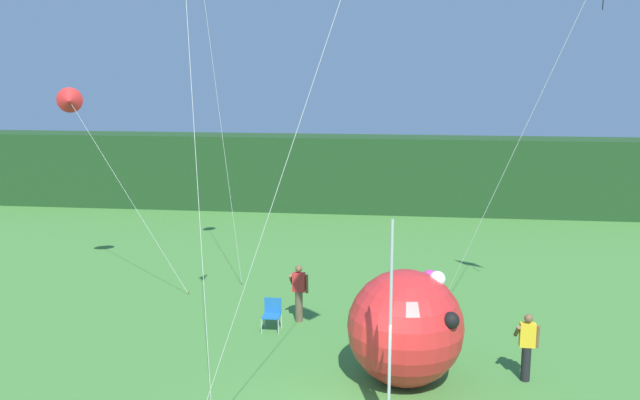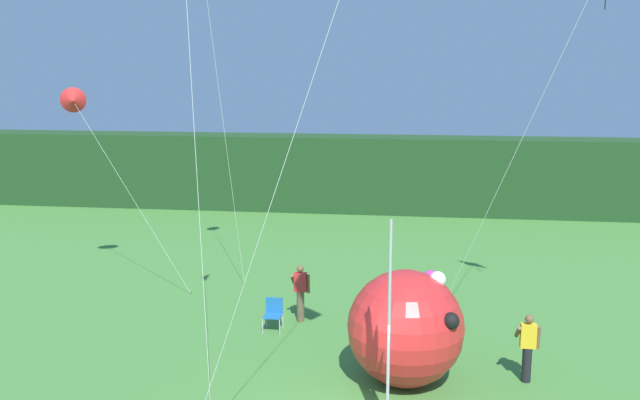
% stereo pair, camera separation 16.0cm
% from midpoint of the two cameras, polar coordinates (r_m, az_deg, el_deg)
% --- Properties ---
extents(distant_treeline, '(80.00, 2.40, 3.81)m').
position_cam_midpoint_polar(distant_treeline, '(35.47, 5.07, 2.13)').
color(distant_treeline, '#1E421E').
rests_on(distant_treeline, ground).
extents(banner_flag, '(0.06, 1.03, 4.53)m').
position_cam_midpoint_polar(banner_flag, '(13.79, 5.45, -10.94)').
color(banner_flag, '#B7B7BC').
rests_on(banner_flag, ground).
extents(person_near_banner, '(0.55, 0.48, 1.68)m').
position_cam_midpoint_polar(person_near_banner, '(20.24, -1.97, -7.51)').
color(person_near_banner, brown).
rests_on(person_near_banner, ground).
extents(person_mid_field, '(0.55, 0.48, 1.64)m').
position_cam_midpoint_polar(person_mid_field, '(17.27, 16.33, -11.36)').
color(person_mid_field, black).
rests_on(person_mid_field, ground).
extents(inflatable_balloon, '(2.70, 2.70, 2.70)m').
position_cam_midpoint_polar(inflatable_balloon, '(16.44, 6.75, -10.33)').
color(inflatable_balloon, red).
rests_on(inflatable_balloon, ground).
extents(folding_chair, '(0.51, 0.51, 0.89)m').
position_cam_midpoint_polar(folding_chair, '(19.79, -4.19, -9.16)').
color(folding_chair, '#BCBCC1').
rests_on(folding_chair, ground).
extents(kite_red_delta_4, '(4.31, 0.73, 6.63)m').
position_cam_midpoint_polar(kite_red_delta_4, '(23.91, -20.02, 7.62)').
color(kite_red_delta_4, brown).
rests_on(kite_red_delta_4, ground).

